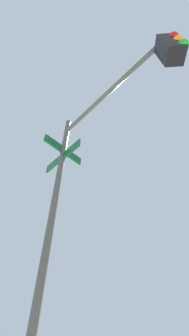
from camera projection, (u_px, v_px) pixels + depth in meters
name	position (u px, v px, depth m)	size (l,w,h in m)	color
traffic_signal_near	(105.00, 134.00, 3.28)	(2.35, 2.63, 5.96)	#474C47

